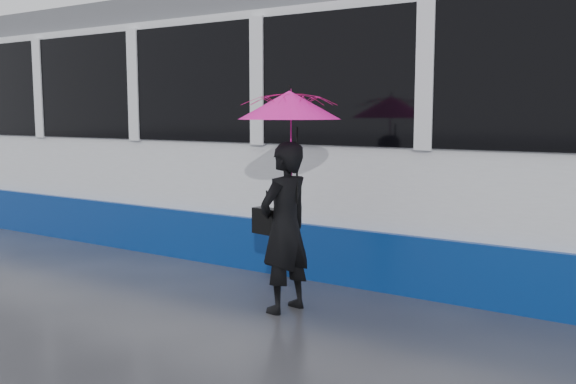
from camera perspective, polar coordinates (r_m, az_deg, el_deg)
The scene contains 5 objects.
ground at distance 5.98m, azimuth -1.20°, elevation -10.90°, with size 90.00×90.00×0.00m, color #27272B.
rails at distance 8.08m, azimuth 9.01°, elevation -6.14°, with size 34.00×1.51×0.02m.
woman at distance 5.93m, azimuth -0.28°, elevation -3.18°, with size 0.58×0.38×1.58m, color black.
umbrella at distance 5.81m, azimuth 0.13°, elevation 5.96°, with size 1.07×1.07×1.07m.
handbag at distance 6.06m, azimuth -1.91°, elevation -2.59°, with size 0.30×0.17×0.42m.
Camera 1 is at (3.25, -4.67, 1.84)m, focal length 40.00 mm.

